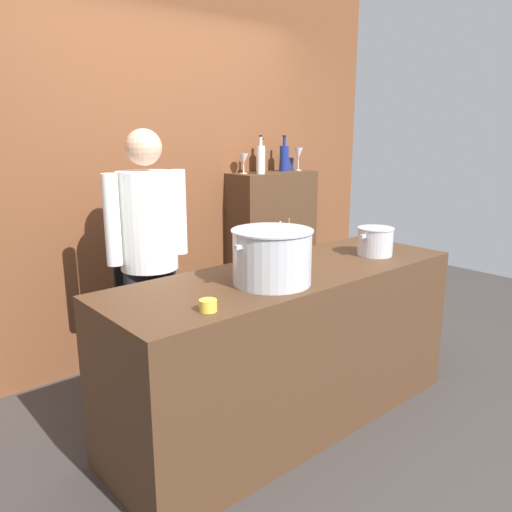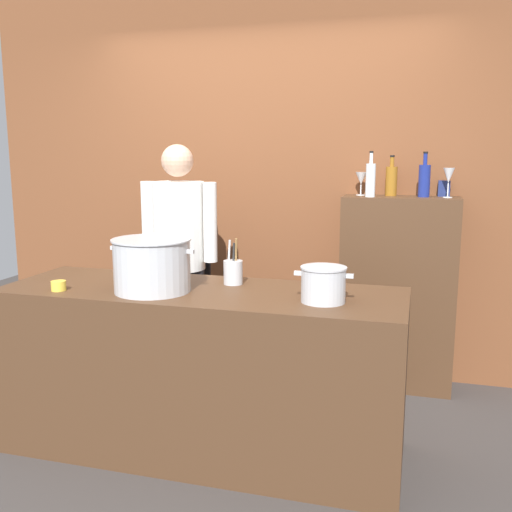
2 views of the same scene
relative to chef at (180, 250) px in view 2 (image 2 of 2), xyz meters
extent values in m
plane|color=#383330|center=(0.44, -0.76, -0.96)|extent=(8.00, 8.00, 0.00)
cube|color=brown|center=(0.44, 0.64, 0.54)|extent=(4.40, 0.10, 3.00)
cube|color=#472D1C|center=(0.44, -0.76, -0.51)|extent=(2.13, 0.70, 0.90)
cube|color=#472D1C|center=(1.41, 0.43, -0.31)|extent=(0.76, 0.32, 1.32)
cylinder|color=black|center=(0.10, 0.00, -0.54)|extent=(0.14, 0.14, 0.84)
cylinder|color=black|center=(-0.10, 0.00, -0.54)|extent=(0.14, 0.14, 0.84)
cylinder|color=white|center=(0.00, 0.00, 0.17)|extent=(0.34, 0.34, 0.58)
cube|color=black|center=(0.00, 0.18, -0.07)|extent=(0.30, 0.02, 0.52)
cylinder|color=white|center=(0.22, 0.00, 0.19)|extent=(0.09, 0.09, 0.52)
cylinder|color=white|center=(-0.22, 0.00, 0.19)|extent=(0.09, 0.09, 0.52)
sphere|color=tan|center=(0.00, 0.00, 0.59)|extent=(0.21, 0.21, 0.21)
cylinder|color=#B7BABF|center=(0.21, -0.86, 0.07)|extent=(0.39, 0.39, 0.27)
cylinder|color=#B7BABF|center=(0.21, -0.86, 0.21)|extent=(0.41, 0.41, 0.01)
cube|color=#B7BABF|center=(0.00, -0.86, 0.15)|extent=(0.04, 0.02, 0.02)
cube|color=#B7BABF|center=(0.43, -0.86, 0.15)|extent=(0.04, 0.02, 0.02)
cylinder|color=#B7BABF|center=(1.10, -0.84, 0.02)|extent=(0.21, 0.21, 0.16)
cylinder|color=#B7BABF|center=(1.10, -0.84, 0.10)|extent=(0.22, 0.22, 0.01)
cube|color=#B7BABF|center=(0.97, -0.84, 0.07)|extent=(0.04, 0.02, 0.02)
cube|color=#B7BABF|center=(1.22, -0.84, 0.07)|extent=(0.04, 0.02, 0.02)
cylinder|color=#B7BABF|center=(0.57, -0.59, 0.00)|extent=(0.10, 0.10, 0.13)
cylinder|color=#262626|center=(0.57, -0.59, 0.06)|extent=(0.02, 0.02, 0.21)
cylinder|color=olive|center=(0.58, -0.58, 0.07)|extent=(0.03, 0.04, 0.23)
cylinder|color=#B7BABF|center=(0.54, -0.59, 0.07)|extent=(0.01, 0.05, 0.22)
cylinder|color=yellow|center=(-0.26, -0.98, -0.04)|extent=(0.08, 0.08, 0.05)
cylinder|color=silver|center=(1.21, 0.36, 0.46)|extent=(0.06, 0.06, 0.22)
cylinder|color=silver|center=(1.21, 0.36, 0.61)|extent=(0.02, 0.02, 0.07)
cylinder|color=black|center=(1.21, 0.36, 0.65)|extent=(0.03, 0.03, 0.01)
cylinder|color=#8C5919|center=(1.34, 0.49, 0.45)|extent=(0.08, 0.08, 0.20)
cylinder|color=#8C5919|center=(1.34, 0.49, 0.58)|extent=(0.03, 0.03, 0.06)
cylinder|color=black|center=(1.34, 0.49, 0.62)|extent=(0.03, 0.03, 0.01)
cylinder|color=navy|center=(1.55, 0.44, 0.46)|extent=(0.08, 0.08, 0.21)
cylinder|color=navy|center=(1.55, 0.44, 0.60)|extent=(0.03, 0.03, 0.07)
cylinder|color=black|center=(1.55, 0.44, 0.64)|extent=(0.03, 0.03, 0.01)
cylinder|color=silver|center=(1.70, 0.42, 0.36)|extent=(0.06, 0.06, 0.01)
cylinder|color=silver|center=(1.70, 0.42, 0.40)|extent=(0.01, 0.01, 0.09)
cone|color=silver|center=(1.70, 0.42, 0.50)|extent=(0.07, 0.07, 0.10)
cylinder|color=silver|center=(1.14, 0.48, 0.36)|extent=(0.06, 0.06, 0.01)
cylinder|color=silver|center=(1.14, 0.48, 0.39)|extent=(0.01, 0.01, 0.07)
cone|color=silver|center=(1.14, 0.48, 0.47)|extent=(0.08, 0.08, 0.09)
cube|color=navy|center=(1.68, 0.54, 0.41)|extent=(0.08, 0.08, 0.11)
camera|label=1|loc=(-1.42, -2.63, 0.67)|focal=35.12mm
camera|label=2|loc=(1.52, -3.53, 0.65)|focal=40.65mm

